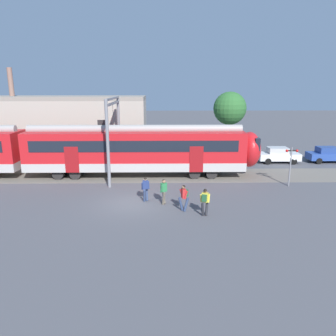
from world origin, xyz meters
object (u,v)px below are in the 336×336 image
Objects in this scene: pedestrian_navy at (145,187)px; pedestrian_green at (164,190)px; pedestrian_yellow at (205,200)px; pedestrian_red at (184,196)px; crossing_signal at (291,160)px; commuter_train at (33,150)px; parked_car_blue at (328,155)px; parked_car_white at (278,155)px.

pedestrian_green is at bearing -24.77° from pedestrian_navy.
pedestrian_yellow is at bearing -40.02° from pedestrian_green.
pedestrian_red is 9.77m from crossing_signal.
pedestrian_navy is 11.28m from crossing_signal.
pedestrian_navy and pedestrian_yellow have the same top height.
parked_car_blue is at bearing 9.84° from commuter_train.
pedestrian_yellow is (13.24, -8.91, -1.26)m from commuter_train.
commuter_train reaches higher than parked_car_white.
crossing_signal is (-6.85, -7.86, 1.23)m from parked_car_blue.
commuter_train is at bearing -170.16° from parked_car_blue.
parked_car_white is at bearing 45.28° from pedestrian_green.
pedestrian_green is 1.73m from pedestrian_red.
parked_car_white is (11.41, 11.52, -0.18)m from pedestrian_green.
commuter_train is 11.62m from pedestrian_navy.
pedestrian_green reaches higher than parked_car_blue.
pedestrian_navy reaches higher than parked_car_blue.
pedestrian_navy reaches higher than parked_car_white.
commuter_train reaches higher than pedestrian_green.
crossing_signal reaches higher than pedestrian_red.
parked_car_white is at bearing 56.32° from pedestrian_yellow.
pedestrian_navy is at bearing -147.83° from parked_car_blue.
pedestrian_navy is 4.41m from pedestrian_yellow.
pedestrian_yellow is (2.39, -2.01, 0.03)m from pedestrian_green.
parked_car_white is (10.19, 12.74, -0.21)m from pedestrian_red.
crossing_signal is at bearing 38.88° from pedestrian_yellow.
parked_car_blue is (14.02, 13.64, -0.21)m from pedestrian_yellow.
pedestrian_red is at bearing -149.06° from crossing_signal.
crossing_signal is (10.76, 3.22, 1.05)m from pedestrian_navy.
commuter_train is 14.60m from pedestrian_red.
crossing_signal is (20.40, -3.13, -0.24)m from commuter_train.
parked_car_blue is 10.50m from crossing_signal.
pedestrian_red is at bearing -128.63° from parked_car_white.
pedestrian_yellow is (1.17, -0.78, 0.00)m from pedestrian_red.
parked_car_blue is (16.41, 11.63, -0.18)m from pedestrian_green.
parked_car_white is at bearing -178.71° from parked_car_blue.
commuter_train is 22.83× the size of pedestrian_green.
pedestrian_red is 1.41m from pedestrian_yellow.
commuter_train is 9.50× the size of parked_car_blue.
pedestrian_green is 0.41× the size of parked_car_white.
crossing_signal reaches higher than pedestrian_green.
parked_car_white and parked_car_blue have the same top height.
pedestrian_green is 3.12m from pedestrian_yellow.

